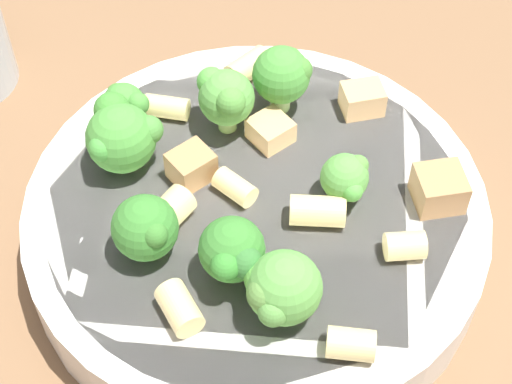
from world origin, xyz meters
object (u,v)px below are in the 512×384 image
rigatoni_7 (175,306)px  rigatoni_3 (234,188)px  rigatoni_6 (405,246)px  rigatoni_0 (351,344)px  broccoli_floret_7 (225,97)px  rigatoni_2 (172,209)px  broccoli_floret_5 (121,135)px  broccoli_floret_6 (280,289)px  pasta_bowl (256,220)px  broccoli_floret_1 (233,252)px  rigatoni_4 (248,67)px  broccoli_floret_3 (125,103)px  chicken_chunk_2 (439,189)px  chicken_chunk_0 (362,99)px  broccoli_floret_2 (146,227)px  broccoli_floret_4 (346,178)px  rigatoni_5 (167,107)px  chicken_chunk_1 (271,131)px  rigatoni_1 (317,211)px  chicken_chunk_3 (190,167)px  broccoli_floret_0 (283,75)px

rigatoni_7 → rigatoni_3: bearing=-82.5°
rigatoni_6 → rigatoni_0: bearing=88.5°
broccoli_floret_7 → rigatoni_2: 0.07m
broccoli_floret_5 → rigatoni_2: bearing=154.4°
broccoli_floret_6 → pasta_bowl: bearing=-52.8°
broccoli_floret_1 → rigatoni_4: (0.06, -0.14, -0.02)m
broccoli_floret_6 → rigatoni_6: broccoli_floret_6 is taller
broccoli_floret_5 → rigatoni_6: (-0.16, -0.01, -0.02)m
broccoli_floret_5 → rigatoni_3: broccoli_floret_5 is taller
rigatoni_0 → rigatoni_7: size_ratio=0.90×
broccoli_floret_3 → rigatoni_4: bearing=-122.6°
rigatoni_4 → chicken_chunk_2: chicken_chunk_2 is taller
broccoli_floret_6 → rigatoni_7: size_ratio=1.61×
chicken_chunk_0 → broccoli_floret_1: bearing=85.8°
broccoli_floret_2 → rigatoni_4: 0.14m
rigatoni_3 → rigatoni_4: bearing=-66.5°
broccoli_floret_1 → broccoli_floret_4: size_ratio=1.32×
rigatoni_5 → chicken_chunk_1: same height
rigatoni_0 → rigatoni_7: same height
rigatoni_1 → rigatoni_2: bearing=26.9°
broccoli_floret_6 → chicken_chunk_3: size_ratio=1.80×
broccoli_floret_1 → chicken_chunk_2: 0.12m
broccoli_floret_5 → rigatoni_3: size_ratio=1.78×
broccoli_floret_4 → rigatoni_7: broccoli_floret_4 is taller
rigatoni_4 → chicken_chunk_3: (-0.01, 0.09, 0.00)m
rigatoni_6 → rigatoni_2: bearing=17.0°
broccoli_floret_0 → broccoli_floret_1: broccoli_floret_0 is taller
broccoli_floret_2 → rigatoni_1: broccoli_floret_2 is taller
broccoli_floret_5 → rigatoni_3: (-0.07, -0.01, -0.02)m
broccoli_floret_1 → rigatoni_3: bearing=-61.9°
broccoli_floret_6 → rigatoni_7: bearing=28.5°
broccoli_floret_6 → chicken_chunk_0: bearing=-82.4°
broccoli_floret_7 → rigatoni_6: 0.13m
broccoli_floret_2 → broccoli_floret_4: 0.11m
broccoli_floret_6 → rigatoni_6: size_ratio=1.99×
broccoli_floret_2 → chicken_chunk_0: bearing=-111.1°
rigatoni_7 → broccoli_floret_2: bearing=-39.5°
broccoli_floret_3 → broccoli_floret_7: bearing=-155.4°
broccoli_floret_7 → rigatoni_6: bearing=164.0°
pasta_bowl → broccoli_floret_5: 0.09m
broccoli_floret_4 → rigatoni_7: bearing=68.0°
pasta_bowl → chicken_chunk_3: 0.05m
broccoli_floret_0 → rigatoni_7: size_ratio=1.71×
broccoli_floret_1 → chicken_chunk_0: broccoli_floret_1 is taller
rigatoni_6 → rigatoni_1: bearing=1.2°
chicken_chunk_1 → chicken_chunk_3: (0.03, 0.05, 0.00)m
rigatoni_6 → broccoli_floret_3: bearing=-3.7°
broccoli_floret_5 → chicken_chunk_2: 0.18m
chicken_chunk_1 → broccoli_floret_5: bearing=40.2°
rigatoni_2 → broccoli_floret_1: bearing=159.0°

